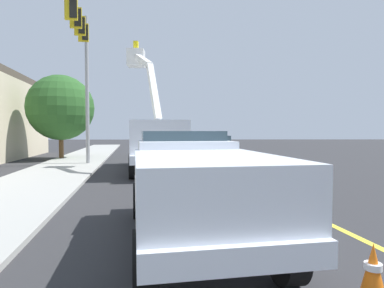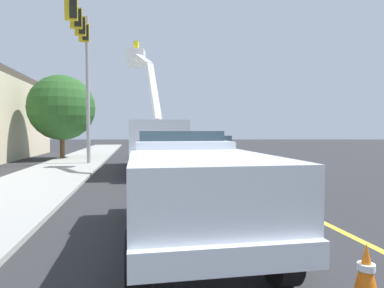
{
  "view_description": "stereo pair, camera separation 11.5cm",
  "coord_description": "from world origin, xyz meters",
  "px_view_note": "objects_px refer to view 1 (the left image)",
  "views": [
    {
      "loc": [
        -17.36,
        1.6,
        2.06
      ],
      "look_at": [
        -1.04,
        1.22,
        1.4
      ],
      "focal_mm": 30.33,
      "sensor_mm": 36.0,
      "label": 1
    },
    {
      "loc": [
        -17.36,
        1.49,
        2.06
      ],
      "look_at": [
        -1.04,
        1.22,
        1.4
      ],
      "focal_mm": 30.33,
      "sensor_mm": 36.0,
      "label": 2
    }
  ],
  "objects_px": {
    "traffic_cone_leading": "(373,274)",
    "traffic_signal_mast": "(83,52)",
    "traffic_cone_trailing": "(181,156)",
    "service_pickup_truck": "(193,182)",
    "traffic_cone_mid_front": "(233,186)",
    "utility_bucket_truck": "(154,140)",
    "passing_minivan": "(215,144)",
    "traffic_cone_mid_rear": "(203,167)"
  },
  "relations": [
    {
      "from": "utility_bucket_truck",
      "to": "passing_minivan",
      "type": "height_order",
      "value": "utility_bucket_truck"
    },
    {
      "from": "utility_bucket_truck",
      "to": "service_pickup_truck",
      "type": "relative_size",
      "value": 1.45
    },
    {
      "from": "service_pickup_truck",
      "to": "traffic_cone_mid_rear",
      "type": "height_order",
      "value": "service_pickup_truck"
    },
    {
      "from": "traffic_signal_mast",
      "to": "service_pickup_truck",
      "type": "bearing_deg",
      "value": -154.63
    },
    {
      "from": "traffic_cone_mid_front",
      "to": "utility_bucket_truck",
      "type": "bearing_deg",
      "value": 21.95
    },
    {
      "from": "passing_minivan",
      "to": "traffic_cone_trailing",
      "type": "relative_size",
      "value": 6.19
    },
    {
      "from": "service_pickup_truck",
      "to": "traffic_cone_trailing",
      "type": "relative_size",
      "value": 7.21
    },
    {
      "from": "traffic_signal_mast",
      "to": "traffic_cone_leading",
      "type": "bearing_deg",
      "value": -151.33
    },
    {
      "from": "passing_minivan",
      "to": "traffic_cone_leading",
      "type": "distance_m",
      "value": 22.58
    },
    {
      "from": "traffic_cone_leading",
      "to": "traffic_signal_mast",
      "type": "relative_size",
      "value": 0.08
    },
    {
      "from": "traffic_cone_leading",
      "to": "traffic_cone_trailing",
      "type": "bearing_deg",
      "value": 7.83
    },
    {
      "from": "passing_minivan",
      "to": "traffic_signal_mast",
      "type": "relative_size",
      "value": 0.57
    },
    {
      "from": "traffic_cone_leading",
      "to": "traffic_signal_mast",
      "type": "height_order",
      "value": "traffic_signal_mast"
    },
    {
      "from": "traffic_cone_trailing",
      "to": "traffic_signal_mast",
      "type": "xyz_separation_m",
      "value": [
        -3.44,
        5.33,
        5.94
      ]
    },
    {
      "from": "passing_minivan",
      "to": "traffic_cone_trailing",
      "type": "height_order",
      "value": "passing_minivan"
    },
    {
      "from": "traffic_cone_mid_rear",
      "to": "traffic_signal_mast",
      "type": "xyz_separation_m",
      "value": [
        2.85,
        6.37,
        5.98
      ]
    },
    {
      "from": "traffic_cone_mid_front",
      "to": "traffic_cone_trailing",
      "type": "relative_size",
      "value": 1.06
    },
    {
      "from": "traffic_cone_trailing",
      "to": "service_pickup_truck",
      "type": "bearing_deg",
      "value": -178.69
    },
    {
      "from": "traffic_cone_mid_front",
      "to": "traffic_cone_mid_rear",
      "type": "xyz_separation_m",
      "value": [
        5.55,
        0.59,
        -0.06
      ]
    },
    {
      "from": "service_pickup_truck",
      "to": "traffic_signal_mast",
      "type": "height_order",
      "value": "traffic_signal_mast"
    },
    {
      "from": "utility_bucket_truck",
      "to": "passing_minivan",
      "type": "relative_size",
      "value": 1.69
    },
    {
      "from": "traffic_cone_leading",
      "to": "traffic_cone_mid_front",
      "type": "distance_m",
      "value": 5.83
    },
    {
      "from": "traffic_cone_mid_front",
      "to": "traffic_signal_mast",
      "type": "bearing_deg",
      "value": 39.63
    },
    {
      "from": "utility_bucket_truck",
      "to": "traffic_signal_mast",
      "type": "height_order",
      "value": "traffic_signal_mast"
    },
    {
      "from": "utility_bucket_truck",
      "to": "traffic_cone_mid_front",
      "type": "relative_size",
      "value": 9.88
    },
    {
      "from": "passing_minivan",
      "to": "traffic_cone_mid_rear",
      "type": "bearing_deg",
      "value": 171.55
    },
    {
      "from": "passing_minivan",
      "to": "traffic_cone_leading",
      "type": "xyz_separation_m",
      "value": [
        -22.57,
        0.29,
        -0.61
      ]
    },
    {
      "from": "traffic_cone_trailing",
      "to": "traffic_cone_mid_rear",
      "type": "bearing_deg",
      "value": -170.62
    },
    {
      "from": "passing_minivan",
      "to": "traffic_cone_trailing",
      "type": "distance_m",
      "value": 5.68
    },
    {
      "from": "utility_bucket_truck",
      "to": "service_pickup_truck",
      "type": "distance_m",
      "value": 11.21
    },
    {
      "from": "traffic_cone_mid_front",
      "to": "traffic_cone_mid_rear",
      "type": "height_order",
      "value": "traffic_cone_mid_front"
    },
    {
      "from": "service_pickup_truck",
      "to": "traffic_cone_mid_rear",
      "type": "relative_size",
      "value": 7.9
    },
    {
      "from": "traffic_cone_trailing",
      "to": "utility_bucket_truck",
      "type": "bearing_deg",
      "value": 162.38
    },
    {
      "from": "traffic_cone_mid_rear",
      "to": "traffic_cone_mid_front",
      "type": "bearing_deg",
      "value": -173.92
    },
    {
      "from": "service_pickup_truck",
      "to": "traffic_cone_mid_front",
      "type": "height_order",
      "value": "service_pickup_truck"
    },
    {
      "from": "utility_bucket_truck",
      "to": "traffic_cone_trailing",
      "type": "bearing_deg",
      "value": -17.62
    },
    {
      "from": "utility_bucket_truck",
      "to": "traffic_cone_leading",
      "type": "distance_m",
      "value": 13.85
    },
    {
      "from": "traffic_cone_leading",
      "to": "traffic_cone_trailing",
      "type": "xyz_separation_m",
      "value": [
        17.62,
        2.42,
        0.03
      ]
    },
    {
      "from": "service_pickup_truck",
      "to": "traffic_cone_trailing",
      "type": "xyz_separation_m",
      "value": [
        15.43,
        0.35,
        -0.72
      ]
    },
    {
      "from": "traffic_cone_leading",
      "to": "traffic_cone_mid_front",
      "type": "xyz_separation_m",
      "value": [
        5.77,
        0.79,
        0.06
      ]
    },
    {
      "from": "traffic_cone_mid_front",
      "to": "passing_minivan",
      "type": "bearing_deg",
      "value": -3.67
    },
    {
      "from": "traffic_cone_trailing",
      "to": "traffic_signal_mast",
      "type": "relative_size",
      "value": 0.09
    }
  ]
}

